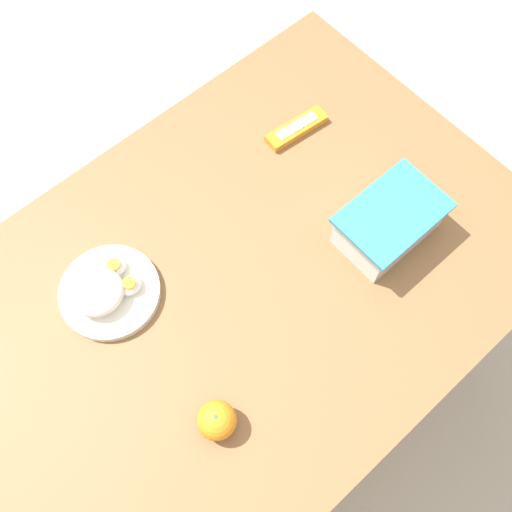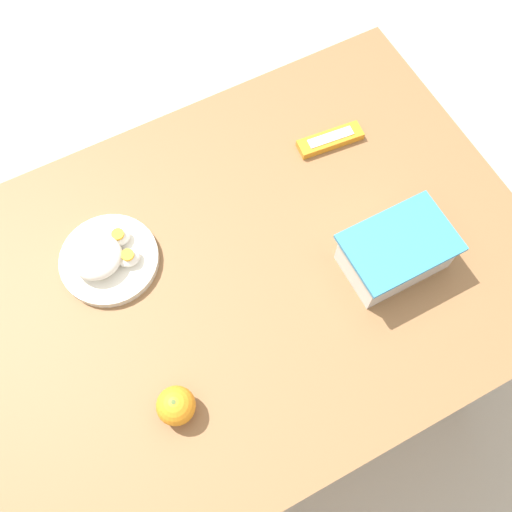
{
  "view_description": "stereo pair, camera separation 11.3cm",
  "coord_description": "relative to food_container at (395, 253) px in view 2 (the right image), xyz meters",
  "views": [
    {
      "loc": [
        0.27,
        0.35,
        1.87
      ],
      "look_at": [
        -0.04,
        -0.01,
        0.81
      ],
      "focal_mm": 42.0,
      "sensor_mm": 36.0,
      "label": 1
    },
    {
      "loc": [
        0.18,
        0.41,
        1.87
      ],
      "look_at": [
        -0.04,
        -0.01,
        0.81
      ],
      "focal_mm": 42.0,
      "sensor_mm": 36.0,
      "label": 2
    }
  ],
  "objects": [
    {
      "name": "orange_fruit",
      "position": [
        0.49,
        0.06,
        -0.01
      ],
      "size": [
        0.07,
        0.07,
        0.07
      ],
      "color": "orange",
      "rests_on": "table"
    },
    {
      "name": "table",
      "position": [
        0.28,
        -0.12,
        -0.14
      ],
      "size": [
        1.19,
        0.84,
        0.78
      ],
      "color": "brown",
      "rests_on": "ground_plane"
    },
    {
      "name": "rice_plate",
      "position": [
        0.5,
        -0.26,
        -0.02
      ],
      "size": [
        0.19,
        0.19,
        0.07
      ],
      "color": "silver",
      "rests_on": "table"
    },
    {
      "name": "candy_bar",
      "position": [
        -0.04,
        -0.3,
        -0.03
      ],
      "size": [
        0.15,
        0.06,
        0.02
      ],
      "color": "orange",
      "rests_on": "table"
    },
    {
      "name": "ground_plane",
      "position": [
        0.28,
        -0.12,
        -0.82
      ],
      "size": [
        10.0,
        10.0,
        0.0
      ],
      "primitive_type": "plane",
      "color": "#B2A899"
    },
    {
      "name": "food_container",
      "position": [
        0.0,
        0.0,
        0.0
      ],
      "size": [
        0.21,
        0.14,
        0.09
      ],
      "color": "white",
      "rests_on": "table"
    }
  ]
}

